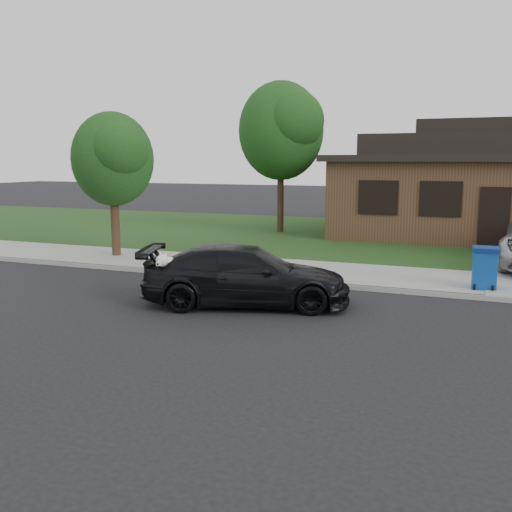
% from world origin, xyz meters
% --- Properties ---
extents(ground, '(120.00, 120.00, 0.00)m').
position_xyz_m(ground, '(0.00, 0.00, 0.00)').
color(ground, black).
rests_on(ground, ground).
extents(sidewalk, '(60.00, 3.00, 0.12)m').
position_xyz_m(sidewalk, '(0.00, 5.00, 0.06)').
color(sidewalk, gray).
rests_on(sidewalk, ground).
extents(curb, '(60.00, 0.12, 0.12)m').
position_xyz_m(curb, '(0.00, 3.50, 0.06)').
color(curb, gray).
rests_on(curb, ground).
extents(lawn, '(60.00, 13.00, 0.13)m').
position_xyz_m(lawn, '(0.00, 13.00, 0.07)').
color(lawn, '#193814').
rests_on(lawn, ground).
extents(sedan, '(4.92, 3.12, 1.33)m').
position_xyz_m(sedan, '(-1.25, 1.13, 0.67)').
color(sedan, black).
rests_on(sedan, ground).
extents(recycling_bin, '(0.62, 0.66, 1.01)m').
position_xyz_m(recycling_bin, '(3.70, 4.29, 0.63)').
color(recycling_bin, '#0D4094').
rests_on(recycling_bin, sidewalk).
extents(house, '(12.60, 8.60, 4.65)m').
position_xyz_m(house, '(4.00, 15.00, 2.13)').
color(house, '#422B1C').
rests_on(house, ground).
extents(tree_0, '(3.78, 3.60, 6.34)m').
position_xyz_m(tree_0, '(-4.34, 12.88, 4.48)').
color(tree_0, '#332114').
rests_on(tree_0, ground).
extents(tree_2, '(2.73, 2.60, 4.59)m').
position_xyz_m(tree_2, '(-7.38, 5.11, 3.27)').
color(tree_2, '#332114').
rests_on(tree_2, ground).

